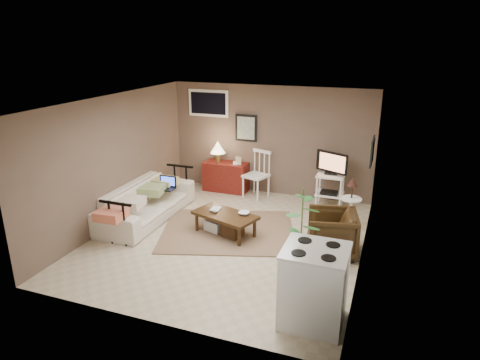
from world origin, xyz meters
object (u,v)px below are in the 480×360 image
at_px(spindle_chair, 257,176).
at_px(side_table, 351,197).
at_px(sofa, 146,196).
at_px(red_console, 225,174).
at_px(coffee_table, 225,222).
at_px(stove, 314,286).
at_px(tv_stand, 331,178).
at_px(armchair, 332,231).
at_px(potted_plant, 301,235).

relative_size(spindle_chair, side_table, 1.04).
relative_size(sofa, red_console, 2.02).
bearing_deg(coffee_table, side_table, 26.71).
relative_size(red_console, stove, 1.14).
bearing_deg(stove, tv_stand, 95.99).
distance_m(tv_stand, armchair, 2.04).
height_order(side_table, armchair, side_table).
distance_m(spindle_chair, tv_stand, 1.61).
distance_m(spindle_chair, armchair, 2.82).
bearing_deg(coffee_table, potted_plant, -36.36).
xyz_separation_m(spindle_chair, potted_plant, (1.68, -3.21, 0.32)).
bearing_deg(red_console, coffee_table, -68.10).
bearing_deg(potted_plant, stove, -65.40).
relative_size(red_console, spindle_chair, 1.12).
height_order(tv_stand, side_table, tv_stand).
distance_m(red_console, potted_plant, 4.18).
bearing_deg(red_console, armchair, -38.32).
distance_m(red_console, side_table, 3.14).
bearing_deg(spindle_chair, sofa, -130.90).
relative_size(tv_stand, potted_plant, 0.77).
relative_size(red_console, side_table, 1.16).
bearing_deg(potted_plant, coffee_table, 143.64).
bearing_deg(red_console, stove, -55.31).
height_order(coffee_table, red_console, red_console).
distance_m(red_console, tv_stand, 2.42).
relative_size(spindle_chair, stove, 1.02).
bearing_deg(side_table, armchair, -99.43).
bearing_deg(spindle_chair, armchair, -46.24).
bearing_deg(potted_plant, side_table, 78.74).
relative_size(coffee_table, stove, 1.24).
bearing_deg(tv_stand, spindle_chair, 178.68).
relative_size(side_table, potted_plant, 0.66).
relative_size(coffee_table, spindle_chair, 1.22).
xyz_separation_m(sofa, potted_plant, (3.30, -1.34, 0.35)).
height_order(sofa, tv_stand, tv_stand).
bearing_deg(potted_plant, armchair, 77.11).
bearing_deg(tv_stand, side_table, -61.06).
bearing_deg(armchair, side_table, 158.33).
xyz_separation_m(red_console, potted_plant, (2.48, -3.34, 0.40)).
xyz_separation_m(side_table, armchair, (-0.17, -1.05, -0.22)).
height_order(tv_stand, potted_plant, potted_plant).
bearing_deg(sofa, tv_stand, -60.39).
relative_size(potted_plant, stove, 1.50).
bearing_deg(stove, potted_plant, 114.60).
distance_m(potted_plant, stove, 0.84).
xyz_separation_m(tv_stand, potted_plant, (0.08, -3.17, 0.18)).
relative_size(sofa, tv_stand, 1.99).
height_order(coffee_table, side_table, side_table).
height_order(spindle_chair, tv_stand, tv_stand).
bearing_deg(tv_stand, potted_plant, -88.55).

